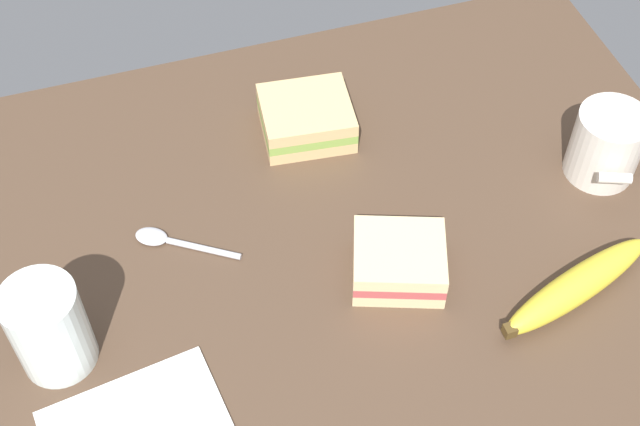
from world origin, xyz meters
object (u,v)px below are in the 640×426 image
(sandwich_side, at_px, (306,118))
(banana, at_px, (577,286))
(glass_of_milk, at_px, (51,331))
(spoon, at_px, (171,241))
(sandwich_main, at_px, (399,262))
(coffee_mug_black, at_px, (607,144))

(sandwich_side, distance_m, banana, 0.36)
(glass_of_milk, bearing_deg, sandwich_side, 34.66)
(banana, distance_m, spoon, 0.43)
(banana, height_order, spoon, banana)
(sandwich_main, bearing_deg, coffee_mug_black, 13.84)
(sandwich_main, relative_size, banana, 0.59)
(sandwich_main, height_order, banana, sandwich_main)
(glass_of_milk, relative_size, banana, 0.53)
(sandwich_side, bearing_deg, coffee_mug_black, -28.17)
(sandwich_main, distance_m, spoon, 0.25)
(sandwich_main, xyz_separation_m, spoon, (-0.22, 0.11, -0.02))
(sandwich_main, height_order, sandwich_side, same)
(coffee_mug_black, relative_size, sandwich_side, 0.90)
(coffee_mug_black, height_order, banana, coffee_mug_black)
(sandwich_side, xyz_separation_m, banana, (0.19, -0.31, -0.00))
(coffee_mug_black, distance_m, spoon, 0.49)
(coffee_mug_black, bearing_deg, spoon, 174.76)
(sandwich_main, bearing_deg, spoon, 152.86)
(sandwich_side, distance_m, glass_of_milk, 0.39)
(coffee_mug_black, bearing_deg, glass_of_milk, -174.54)
(sandwich_main, xyz_separation_m, glass_of_milk, (-0.35, 0.01, 0.02))
(glass_of_milk, height_order, banana, glass_of_milk)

